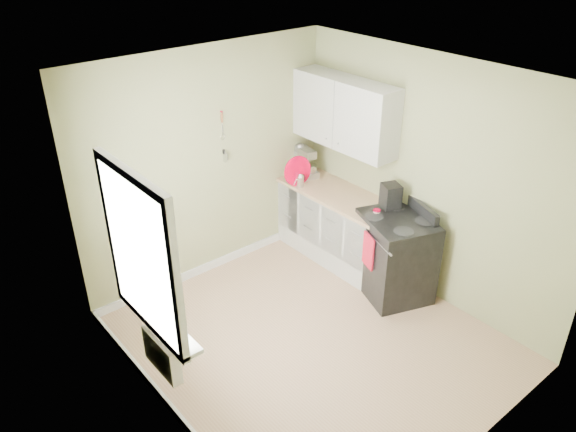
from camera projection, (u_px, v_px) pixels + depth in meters
floor at (313, 341)px, 5.78m from camera, size 3.20×3.60×0.02m
ceiling at (320, 80)px, 4.47m from camera, size 3.20×3.60×0.02m
wall_back at (208, 166)px, 6.34m from camera, size 3.20×0.02×2.70m
wall_left at (158, 296)px, 4.22m from camera, size 0.02×3.60×2.70m
wall_right at (427, 179)px, 6.03m from camera, size 0.02×3.60×2.70m
base_cabinets at (337, 227)px, 6.97m from camera, size 0.60×1.60×0.87m
countertop at (338, 194)px, 6.74m from camera, size 0.64×1.60×0.04m
upper_cabinets at (344, 113)px, 6.42m from camera, size 0.35×1.40×0.80m
window at (140, 256)px, 4.34m from camera, size 0.06×1.14×1.44m
window_sill at (158, 320)px, 4.70m from camera, size 0.18×1.14×0.04m
radiator at (162, 354)px, 4.81m from camera, size 0.12×0.50×0.35m
wall_utensils at (223, 145)px, 6.33m from camera, size 0.02×0.14×0.58m
stove at (395, 255)px, 6.29m from camera, size 0.93×0.97×1.09m
stand_mixer at (306, 163)px, 7.08m from camera, size 0.26×0.36×0.41m
kettle at (300, 180)px, 6.85m from camera, size 0.17×0.10×0.17m
coffee_maker at (390, 199)px, 6.25m from camera, size 0.25×0.26×0.33m
red_tray at (298, 171)px, 6.83m from camera, size 0.38×0.11×0.38m
jar at (376, 213)px, 6.18m from camera, size 0.08×0.08×0.09m
plant_a at (168, 314)px, 4.50m from camera, size 0.20×0.19×0.31m
plant_b at (165, 310)px, 4.54m from camera, size 0.20×0.21×0.31m
plant_c at (145, 293)px, 4.77m from camera, size 0.20×0.20×0.27m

